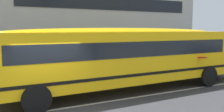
# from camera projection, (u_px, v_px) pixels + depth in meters

# --- Properties ---
(ground_plane) EXTENTS (400.00, 400.00, 0.00)m
(ground_plane) POSITION_uv_depth(u_px,v_px,m) (49.00, 111.00, 9.15)
(ground_plane) COLOR #38383D
(sidewalk_far) EXTENTS (120.00, 3.00, 0.01)m
(sidewalk_far) POSITION_uv_depth(u_px,v_px,m) (18.00, 76.00, 16.09)
(sidewalk_far) COLOR gray
(sidewalk_far) RESTS_ON ground_plane
(lane_centreline) EXTENTS (110.00, 0.16, 0.01)m
(lane_centreline) POSITION_uv_depth(u_px,v_px,m) (49.00, 111.00, 9.15)
(lane_centreline) COLOR silver
(lane_centreline) RESTS_ON ground_plane
(school_bus) EXTENTS (13.70, 3.25, 3.05)m
(school_bus) POSITION_uv_depth(u_px,v_px,m) (128.00, 54.00, 12.06)
(school_bus) COLOR yellow
(school_bus) RESTS_ON ground_plane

